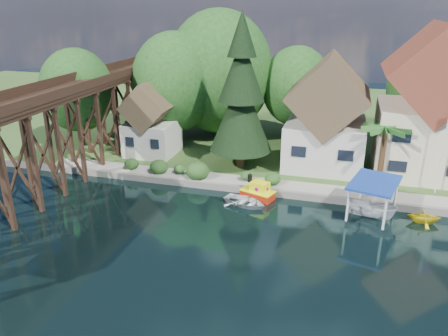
{
  "coord_description": "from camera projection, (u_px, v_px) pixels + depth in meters",
  "views": [
    {
      "loc": [
        8.65,
        -26.7,
        16.01
      ],
      "look_at": [
        -0.6,
        6.0,
        2.97
      ],
      "focal_mm": 35.0,
      "sensor_mm": 36.0,
      "label": 1
    }
  ],
  "objects": [
    {
      "name": "house_left",
      "position": [
        326.0,
        120.0,
        42.68
      ],
      "size": [
        7.64,
        8.64,
        11.02
      ],
      "color": "beige",
      "rests_on": "bank"
    },
    {
      "name": "boat_yellow",
      "position": [
        424.0,
        215.0,
        33.46
      ],
      "size": [
        2.52,
        2.2,
        1.29
      ],
      "primitive_type": "imported",
      "rotation": [
        0.0,
        0.0,
        1.61
      ],
      "color": "yellow",
      "rests_on": "ground"
    },
    {
      "name": "tugboat",
      "position": [
        258.0,
        192.0,
        37.6
      ],
      "size": [
        3.19,
        2.4,
        2.06
      ],
      "color": "red",
      "rests_on": "ground"
    },
    {
      "name": "seawall",
      "position": [
        281.0,
        194.0,
        37.98
      ],
      "size": [
        60.0,
        0.4,
        0.62
      ],
      "primitive_type": "cube",
      "color": "slate",
      "rests_on": "ground"
    },
    {
      "name": "trestle_bridge",
      "position": [
        55.0,
        129.0,
        38.72
      ],
      "size": [
        4.12,
        44.18,
        9.3
      ],
      "color": "black",
      "rests_on": "ground"
    },
    {
      "name": "flagpole",
      "position": [
        446.0,
        144.0,
        36.19
      ],
      "size": [
        1.08,
        0.44,
        7.22
      ],
      "color": "white",
      "rests_on": "bank"
    },
    {
      "name": "shed",
      "position": [
        152.0,
        123.0,
        46.37
      ],
      "size": [
        5.09,
        5.4,
        7.85
      ],
      "color": "beige",
      "rests_on": "bank"
    },
    {
      "name": "palm_tree",
      "position": [
        385.0,
        131.0,
        37.5
      ],
      "size": [
        4.66,
        4.66,
        5.77
      ],
      "color": "#382314",
      "rests_on": "bank"
    },
    {
      "name": "shrubs",
      "position": [
        192.0,
        169.0,
        40.97
      ],
      "size": [
        15.76,
        2.47,
        1.7
      ],
      "color": "#1F4519",
      "rests_on": "bank"
    },
    {
      "name": "ground",
      "position": [
        210.0,
        235.0,
        31.92
      ],
      "size": [
        140.0,
        140.0,
        0.0
      ],
      "primitive_type": "plane",
      "color": "black",
      "rests_on": "ground"
    },
    {
      "name": "bg_trees",
      "position": [
        275.0,
        85.0,
        48.15
      ],
      "size": [
        49.9,
        13.3,
        10.57
      ],
      "color": "#382314",
      "rests_on": "bank"
    },
    {
      "name": "conifer",
      "position": [
        241.0,
        96.0,
        41.11
      ],
      "size": [
        6.03,
        6.03,
        14.86
      ],
      "color": "#382314",
      "rests_on": "bank"
    },
    {
      "name": "boat_white_a",
      "position": [
        245.0,
        201.0,
        36.48
      ],
      "size": [
        4.43,
        3.77,
        0.78
      ],
      "primitive_type": "imported",
      "rotation": [
        0.0,
        0.0,
        1.24
      ],
      "color": "silver",
      "rests_on": "ground"
    },
    {
      "name": "promenade",
      "position": [
        306.0,
        188.0,
        38.56
      ],
      "size": [
        50.0,
        2.6,
        0.06
      ],
      "primitive_type": "cube",
      "color": "gray",
      "rests_on": "bank"
    },
    {
      "name": "house_center",
      "position": [
        427.0,
        112.0,
        40.38
      ],
      "size": [
        8.65,
        9.18,
        13.89
      ],
      "color": "beige",
      "rests_on": "bank"
    },
    {
      "name": "boat_canopy",
      "position": [
        372.0,
        202.0,
        34.0
      ],
      "size": [
        4.42,
        5.49,
        3.09
      ],
      "color": "silver",
      "rests_on": "ground"
    },
    {
      "name": "bank",
      "position": [
        281.0,
        119.0,
        62.38
      ],
      "size": [
        140.0,
        52.0,
        0.5
      ],
      "primitive_type": "cube",
      "color": "#305321",
      "rests_on": "ground"
    }
  ]
}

